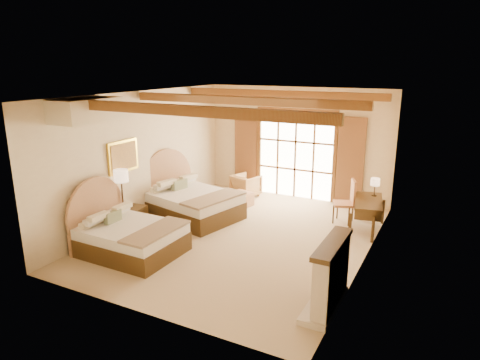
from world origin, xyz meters
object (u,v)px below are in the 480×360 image
Objects in this scene: desk at (368,214)px; bed_far at (188,200)px; nightstand at (135,218)px; armchair at (246,186)px; bed_near at (125,234)px.

bed_far is at bearing -175.89° from desk.
armchair is at bearing 64.74° from nightstand.
bed_near is 1.36× the size of desk.
bed_near is 5.52m from desk.
desk is (4.27, 3.51, 0.01)m from bed_near.
desk reaches higher than armchair.
bed_near is at bearing -64.45° from nightstand.
nightstand is 0.77× the size of armchair.
desk is at bearing -179.38° from armchair.
nightstand is at bearing 123.12° from bed_near.
bed_near is 2.39m from bed_far.
bed_far is (-0.03, 2.38, 0.04)m from bed_near.
desk is (3.76, -1.12, 0.08)m from armchair.
bed_far reaches higher than nightstand.
bed_far is at bearing 93.70° from armchair.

